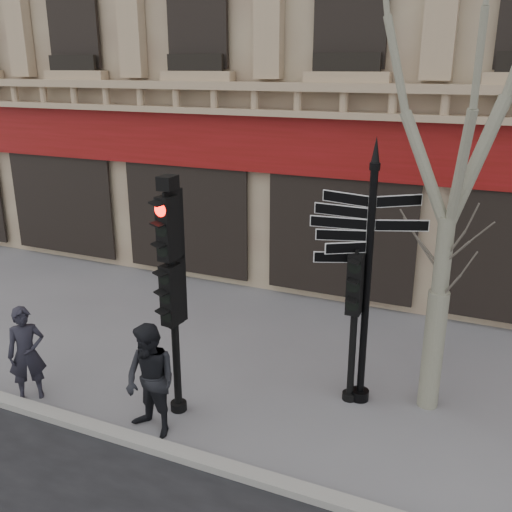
% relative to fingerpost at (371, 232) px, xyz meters
% --- Properties ---
extents(ground, '(80.00, 80.00, 0.00)m').
position_rel_fingerpost_xyz_m(ground, '(-1.49, -1.11, -2.90)').
color(ground, slate).
rests_on(ground, ground).
extents(kerb, '(80.00, 0.25, 0.12)m').
position_rel_fingerpost_xyz_m(kerb, '(-1.49, -2.51, -2.84)').
color(kerb, gray).
rests_on(kerb, ground).
extents(fingerpost, '(2.14, 2.14, 4.32)m').
position_rel_fingerpost_xyz_m(fingerpost, '(0.00, 0.00, 0.00)').
color(fingerpost, black).
rests_on(fingerpost, ground).
extents(traffic_signal_main, '(0.45, 0.34, 3.81)m').
position_rel_fingerpost_xyz_m(traffic_signal_main, '(-2.59, -1.49, -0.50)').
color(traffic_signal_main, black).
rests_on(traffic_signal_main, ground).
extents(traffic_signal_secondary, '(0.44, 0.32, 2.57)m').
position_rel_fingerpost_xyz_m(traffic_signal_secondary, '(-0.15, -0.07, -1.11)').
color(traffic_signal_secondary, black).
rests_on(traffic_signal_secondary, ground).
extents(plane_tree, '(2.90, 2.90, 7.70)m').
position_rel_fingerpost_xyz_m(plane_tree, '(1.05, 0.29, 2.51)').
color(plane_tree, gray).
rests_on(plane_tree, ground).
extents(pedestrian_a, '(0.69, 0.69, 1.62)m').
position_rel_fingerpost_xyz_m(pedestrian_a, '(-5.03, -2.16, -2.09)').
color(pedestrian_a, black).
rests_on(pedestrian_a, ground).
extents(pedestrian_b, '(0.99, 0.85, 1.76)m').
position_rel_fingerpost_xyz_m(pedestrian_b, '(-2.63, -2.15, -2.02)').
color(pedestrian_b, black).
rests_on(pedestrian_b, ground).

